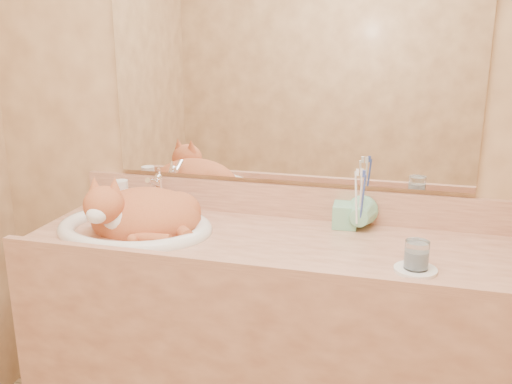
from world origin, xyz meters
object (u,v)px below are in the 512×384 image
(vanity_counter, at_px, (267,355))
(sink_basin, at_px, (134,207))
(water_glass, at_px, (417,255))
(toothbrush_cup, at_px, (359,219))
(soap_dispenser, at_px, (345,205))
(cat, at_px, (141,213))

(vanity_counter, xyz_separation_m, sink_basin, (-0.47, -0.02, 0.51))
(water_glass, bearing_deg, toothbrush_cup, 124.75)
(sink_basin, bearing_deg, soap_dispenser, 9.48)
(sink_basin, distance_m, soap_dispenser, 0.72)
(vanity_counter, height_order, cat, cat)
(cat, xyz_separation_m, soap_dispenser, (0.68, 0.17, 0.03))
(toothbrush_cup, bearing_deg, vanity_counter, -152.26)
(toothbrush_cup, bearing_deg, soap_dispenser, 165.58)
(vanity_counter, bearing_deg, soap_dispenser, 34.83)
(cat, distance_m, toothbrush_cup, 0.74)
(soap_dispenser, height_order, water_glass, soap_dispenser)
(sink_basin, height_order, cat, same)
(cat, relative_size, soap_dispenser, 2.09)
(cat, xyz_separation_m, toothbrush_cup, (0.73, 0.15, -0.01))
(vanity_counter, height_order, toothbrush_cup, toothbrush_cup)
(soap_dispenser, height_order, toothbrush_cup, soap_dispenser)
(soap_dispenser, xyz_separation_m, water_glass, (0.24, -0.29, -0.04))
(water_glass, bearing_deg, vanity_counter, 164.85)
(vanity_counter, distance_m, toothbrush_cup, 0.57)
(vanity_counter, height_order, water_glass, water_glass)
(toothbrush_cup, height_order, water_glass, toothbrush_cup)
(soap_dispenser, relative_size, water_glass, 2.27)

